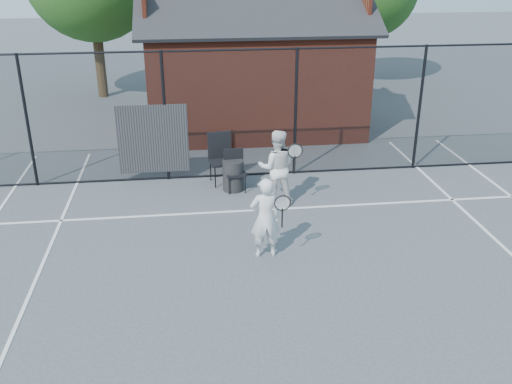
{
  "coord_description": "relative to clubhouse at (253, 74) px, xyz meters",
  "views": [
    {
      "loc": [
        -1.52,
        -7.65,
        5.03
      ],
      "look_at": [
        -0.38,
        1.42,
        1.1
      ],
      "focal_mm": 40.0,
      "sensor_mm": 36.0,
      "label": 1
    }
  ],
  "objects": [
    {
      "name": "ground",
      "position": [
        -0.5,
        -9.0,
        -1.61
      ],
      "size": [
        80.0,
        80.0,
        0.0
      ],
      "primitive_type": "plane",
      "color": "#41474B",
      "rests_on": "ground"
    },
    {
      "name": "court_lines",
      "position": [
        -0.5,
        -10.32,
        -1.6
      ],
      "size": [
        11.02,
        18.0,
        0.01
      ],
      "color": "silver",
      "rests_on": "ground"
    },
    {
      "name": "fence",
      "position": [
        -0.8,
        -4.0,
        -0.16
      ],
      "size": [
        22.04,
        3.0,
        3.0
      ],
      "color": "black",
      "rests_on": "ground"
    },
    {
      "name": "clubhouse",
      "position": [
        0.0,
        0.0,
        0.0
      ],
      "size": [
        6.5,
        4.36,
        4.19
      ],
      "color": "maroon",
      "rests_on": "ground"
    },
    {
      "name": "player_front",
      "position": [
        -0.75,
        -7.88,
        -0.87
      ],
      "size": [
        0.66,
        0.49,
        1.47
      ],
      "color": "silver",
      "rests_on": "ground"
    },
    {
      "name": "player_back",
      "position": [
        -0.2,
        -5.66,
        -0.8
      ],
      "size": [
        0.9,
        0.68,
        1.61
      ],
      "color": "silver",
      "rests_on": "ground"
    },
    {
      "name": "chair_left",
      "position": [
        -1.26,
        -4.4,
        -1.04
      ],
      "size": [
        0.64,
        0.66,
        1.14
      ],
      "primitive_type": "cube",
      "rotation": [
        0.0,
        0.0,
        0.18
      ],
      "color": "black",
      "rests_on": "ground"
    },
    {
      "name": "chair_right",
      "position": [
        -1.0,
        -4.9,
        -1.15
      ],
      "size": [
        0.49,
        0.5,
        0.91
      ],
      "primitive_type": "cube",
      "rotation": [
        0.0,
        0.0,
        0.11
      ],
      "color": "black",
      "rests_on": "ground"
    },
    {
      "name": "waste_bin",
      "position": [
        -1.04,
        -4.84,
        -1.26
      ],
      "size": [
        0.48,
        0.48,
        0.69
      ],
      "primitive_type": "cylinder",
      "rotation": [
        0.0,
        0.0,
        -0.01
      ],
      "color": "black",
      "rests_on": "ground"
    }
  ]
}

